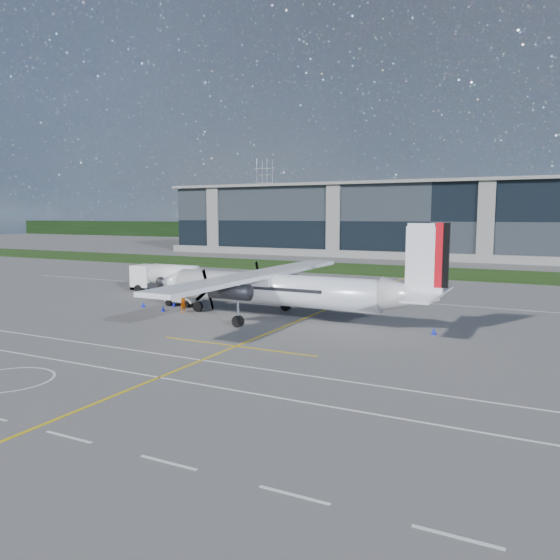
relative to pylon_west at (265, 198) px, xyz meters
name	(u,v)px	position (x,y,z in m)	size (l,w,h in m)	color
ground	(385,276)	(80.00, -110.00, -15.00)	(400.00, 400.00, 0.00)	#605E5B
grass_strip	(400,271)	(80.00, -102.00, -14.98)	(400.00, 18.00, 0.04)	#1B390F
terminal_building	(441,221)	(80.00, -70.00, -7.50)	(120.00, 20.00, 15.00)	black
tree_line	(478,234)	(80.00, -10.00, -12.00)	(400.00, 6.00, 6.00)	black
pylon_west	(265,198)	(0.00, 0.00, 0.00)	(9.00, 4.60, 30.00)	gray
yellow_taxiway_centerline	(326,310)	(83.00, -140.00, -14.99)	(0.20, 70.00, 0.01)	yellow
white_lane_line	(118,370)	(80.00, -164.00, -14.99)	(90.00, 0.15, 0.01)	white
turboprop_aircraft	(284,271)	(81.82, -146.36, -10.86)	(26.60, 27.59, 8.28)	white
fuel_tanker_truck	(162,279)	(62.45, -138.50, -13.33)	(8.90, 2.89, 3.34)	white
baggage_tug	(183,295)	(69.59, -144.05, -13.97)	(3.45, 2.07, 2.07)	silver
ground_crew_person	(183,302)	(71.99, -147.25, -14.05)	(0.78, 0.55, 1.90)	#F25907
safety_cone_tail	(434,331)	(94.17, -146.21, -14.75)	(0.36, 0.36, 0.50)	#0A15BA
safety_cone_nose_port	(163,308)	(69.91, -147.56, -14.75)	(0.36, 0.36, 0.50)	#0A15BA
safety_cone_nose_stbd	(174,304)	(69.19, -145.01, -14.75)	(0.36, 0.36, 0.50)	#0A15BA
safety_cone_stbdwing	(322,293)	(79.20, -131.88, -14.75)	(0.36, 0.36, 0.50)	#0A15BA
safety_cone_fwd	(143,304)	(66.74, -146.62, -14.75)	(0.36, 0.36, 0.50)	#0A15BA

